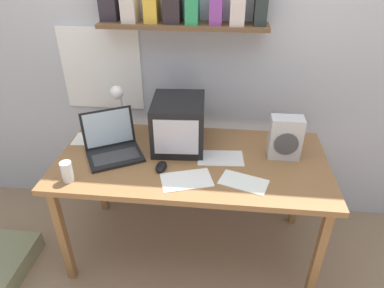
# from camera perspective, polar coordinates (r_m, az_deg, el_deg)

# --- Properties ---
(ground_plane) EXTENTS (12.00, 12.00, 0.00)m
(ground_plane) POSITION_cam_1_polar(r_m,az_deg,el_deg) (2.51, 0.00, -16.65)
(ground_plane) COLOR #987B5F
(back_wall) EXTENTS (5.60, 0.24, 2.60)m
(back_wall) POSITION_cam_1_polar(r_m,az_deg,el_deg) (2.27, 1.30, 16.97)
(back_wall) COLOR silver
(back_wall) RESTS_ON ground_plane
(corner_desk) EXTENTS (1.59, 0.77, 0.74)m
(corner_desk) POSITION_cam_1_polar(r_m,az_deg,el_deg) (2.06, 0.00, -3.83)
(corner_desk) COLOR olive
(corner_desk) RESTS_ON ground_plane
(crt_monitor) EXTENTS (0.33, 0.38, 0.30)m
(crt_monitor) POSITION_cam_1_polar(r_m,az_deg,el_deg) (2.08, -2.25, 3.42)
(crt_monitor) COLOR black
(crt_monitor) RESTS_ON corner_desk
(laptop) EXTENTS (0.41, 0.40, 0.25)m
(laptop) POSITION_cam_1_polar(r_m,az_deg,el_deg) (2.10, -13.17, 0.04)
(laptop) COLOR black
(laptop) RESTS_ON corner_desk
(desk_lamp) EXTENTS (0.12, 0.15, 0.35)m
(desk_lamp) POSITION_cam_1_polar(r_m,az_deg,el_deg) (2.20, -12.03, 6.45)
(desk_lamp) COLOR white
(desk_lamp) RESTS_ON corner_desk
(juice_glass) EXTENTS (0.06, 0.06, 0.12)m
(juice_glass) POSITION_cam_1_polar(r_m,az_deg,el_deg) (1.94, -20.08, -4.49)
(juice_glass) COLOR white
(juice_glass) RESTS_ON corner_desk
(space_heater) EXTENTS (0.18, 0.11, 0.26)m
(space_heater) POSITION_cam_1_polar(r_m,az_deg,el_deg) (2.05, 15.28, 1.02)
(space_heater) COLOR silver
(space_heater) RESTS_ON corner_desk
(computer_mouse) EXTENTS (0.07, 0.11, 0.03)m
(computer_mouse) POSITION_cam_1_polar(r_m,az_deg,el_deg) (1.93, -5.16, -3.77)
(computer_mouse) COLOR black
(computer_mouse) RESTS_ON corner_desk
(loose_paper_near_monitor) EXTENTS (0.28, 0.18, 0.00)m
(loose_paper_near_monitor) POSITION_cam_1_polar(r_m,az_deg,el_deg) (2.03, 4.76, -2.34)
(loose_paper_near_monitor) COLOR silver
(loose_paper_near_monitor) RESTS_ON corner_desk
(open_notebook) EXTENTS (0.28, 0.21, 0.00)m
(open_notebook) POSITION_cam_1_polar(r_m,az_deg,el_deg) (1.86, 8.60, -6.30)
(open_notebook) COLOR white
(open_notebook) RESTS_ON corner_desk
(loose_paper_near_laptop) EXTENTS (0.22, 0.17, 0.00)m
(loose_paper_near_laptop) POSITION_cam_1_polar(r_m,az_deg,el_deg) (2.31, -16.56, 0.78)
(loose_paper_near_laptop) COLOR white
(loose_paper_near_laptop) RESTS_ON corner_desk
(printed_handout) EXTENTS (0.31, 0.24, 0.00)m
(printed_handout) POSITION_cam_1_polar(r_m,az_deg,el_deg) (1.85, -0.91, -6.01)
(printed_handout) COLOR white
(printed_handout) RESTS_ON corner_desk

